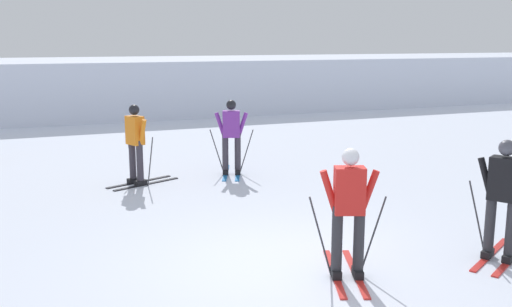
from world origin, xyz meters
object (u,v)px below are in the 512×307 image
Objects in this scene: skier_orange at (136,142)px; skier_purple at (231,135)px; skier_black at (503,197)px; skier_red at (349,210)px.

skier_purple is (2.17, 0.14, -0.00)m from skier_orange.
skier_red is at bearing 173.92° from skier_black.
skier_black and skier_red have the same top height.
skier_orange is 1.00× the size of skier_purple.
skier_red and skier_purple have the same top height.
skier_red is (-2.28, 0.24, 0.00)m from skier_black.
skier_orange is 7.31m from skier_black.
skier_red is at bearing -74.49° from skier_orange.
skier_orange is 1.00× the size of skier_black.
skier_red is (1.64, -5.92, -0.00)m from skier_orange.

